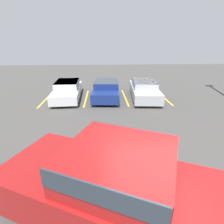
{
  "coord_description": "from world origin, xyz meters",
  "views": [
    {
      "loc": [
        -1.27,
        -2.53,
        3.85
      ],
      "look_at": [
        -0.87,
        4.52,
        1.0
      ],
      "focal_mm": 28.0,
      "sensor_mm": 36.0,
      "label": 1
    }
  ],
  "objects": [
    {
      "name": "stall_stripe_b",
      "position": [
        -2.47,
        9.87,
        0.0
      ],
      "size": [
        0.12,
        4.03,
        0.01
      ],
      "primitive_type": "cube",
      "color": "yellow",
      "rests_on": "ground_plane"
    },
    {
      "name": "parked_sedan_c",
      "position": [
        1.77,
        9.73,
        0.65
      ],
      "size": [
        2.17,
        4.83,
        1.23
      ],
      "rotation": [
        0.0,
        0.0,
        -1.65
      ],
      "color": "#B7BABF",
      "rests_on": "ground_plane"
    },
    {
      "name": "parked_sedan_a",
      "position": [
        -3.78,
        9.95,
        0.67
      ],
      "size": [
        1.92,
        4.68,
        1.25
      ],
      "rotation": [
        0.0,
        0.0,
        -1.53
      ],
      "color": "silver",
      "rests_on": "ground_plane"
    },
    {
      "name": "pickup_truck",
      "position": [
        -0.7,
        0.17,
        0.95
      ],
      "size": [
        6.25,
        4.35,
        1.93
      ],
      "rotation": [
        0.0,
        0.0,
        -0.42
      ],
      "color": "#A51919",
      "rests_on": "ground_plane"
    },
    {
      "name": "stall_stripe_a",
      "position": [
        -5.35,
        9.87,
        0.0
      ],
      "size": [
        0.12,
        4.03,
        0.01
      ],
      "primitive_type": "cube",
      "color": "yellow",
      "rests_on": "ground_plane"
    },
    {
      "name": "parked_sedan_b",
      "position": [
        -0.99,
        9.82,
        0.67
      ],
      "size": [
        2.09,
        4.34,
        1.25
      ],
      "rotation": [
        0.0,
        0.0,
        -1.64
      ],
      "color": "navy",
      "rests_on": "ground_plane"
    },
    {
      "name": "stall_stripe_d",
      "position": [
        3.28,
        9.87,
        0.0
      ],
      "size": [
        0.12,
        4.03,
        0.01
      ],
      "primitive_type": "cube",
      "color": "yellow",
      "rests_on": "ground_plane"
    },
    {
      "name": "stall_stripe_c",
      "position": [
        0.41,
        9.87,
        0.0
      ],
      "size": [
        0.12,
        4.03,
        0.01
      ],
      "primitive_type": "cube",
      "color": "yellow",
      "rests_on": "ground_plane"
    }
  ]
}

